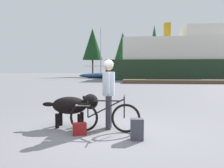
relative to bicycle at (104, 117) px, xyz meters
name	(u,v)px	position (x,y,z in m)	size (l,w,h in m)	color
ground_plane	(110,132)	(0.14, 0.03, -0.38)	(160.00, 160.00, 0.00)	slate
bicycle	(104,117)	(0.00, 0.00, 0.00)	(1.74, 0.44, 0.91)	black
person_cyclist	(109,87)	(0.08, 0.36, 0.70)	(0.32, 0.53, 1.79)	#333338
dog	(74,105)	(-0.86, 0.39, 0.20)	(1.51, 0.54, 0.89)	black
backpack	(137,129)	(0.79, -0.53, -0.15)	(0.28, 0.20, 0.47)	#3F3F4C
handbag_pannier	(80,129)	(-0.55, -0.28, -0.24)	(0.32, 0.18, 0.28)	maroon
dock_pier	(197,82)	(7.62, 19.54, -0.18)	(15.96, 2.01, 0.40)	brown
ferry_boat	(186,60)	(8.80, 29.36, 2.58)	(23.53, 7.50, 8.50)	#1E331E
sailboat_moored	(101,75)	(-4.74, 32.57, 0.11)	(7.60, 2.13, 8.49)	navy
pine_tree_far_left	(93,44)	(-7.42, 39.66, 6.24)	(4.09, 4.09, 9.79)	#4C331E
pine_tree_center	(123,48)	(-1.33, 40.15, 5.42)	(3.79, 3.79, 8.99)	#4C331E
pine_tree_far_right	(184,49)	(10.68, 39.46, 5.17)	(3.26, 3.26, 8.79)	#4C331E
pine_tree_mid_back	(154,46)	(5.40, 44.92, 6.24)	(3.13, 3.13, 11.24)	#4C331E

